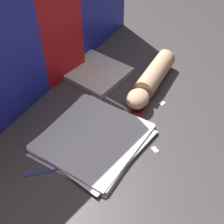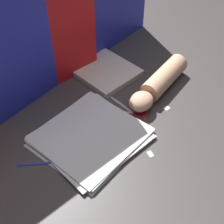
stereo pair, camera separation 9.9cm
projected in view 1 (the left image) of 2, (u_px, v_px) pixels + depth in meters
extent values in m
plane|color=#3D3838|center=(120.00, 128.00, 1.02)|extent=(6.00, 6.00, 0.00)
cube|color=#2833D1|center=(65.00, 12.00, 1.09)|extent=(0.83, 0.10, 0.48)
cube|color=white|center=(93.00, 139.00, 0.99)|extent=(0.30, 0.29, 0.00)
cube|color=white|center=(92.00, 140.00, 0.98)|extent=(0.32, 0.31, 0.00)
cube|color=white|center=(94.00, 139.00, 0.98)|extent=(0.31, 0.30, 0.00)
cube|color=white|center=(93.00, 139.00, 0.98)|extent=(0.31, 0.30, 0.00)
cube|color=white|center=(93.00, 137.00, 0.98)|extent=(0.32, 0.31, 0.00)
cube|color=white|center=(93.00, 136.00, 0.98)|extent=(0.31, 0.30, 0.00)
cube|color=silver|center=(96.00, 73.00, 1.22)|extent=(0.21, 0.23, 0.02)
sphere|color=silver|center=(130.00, 110.00, 1.08)|extent=(0.01, 0.01, 0.01)
cylinder|color=silver|center=(114.00, 111.00, 1.07)|extent=(0.08, 0.09, 0.01)
torus|color=red|center=(138.00, 109.00, 1.08)|extent=(0.07, 0.07, 0.01)
cylinder|color=silver|center=(118.00, 103.00, 1.10)|extent=(0.02, 0.11, 0.01)
torus|color=red|center=(137.00, 114.00, 1.06)|extent=(0.05, 0.05, 0.01)
cylinder|color=tan|center=(155.00, 73.00, 1.17)|extent=(0.24, 0.11, 0.07)
ellipsoid|color=tan|center=(138.00, 99.00, 1.07)|extent=(0.10, 0.09, 0.06)
cube|color=white|center=(162.00, 103.00, 1.11)|extent=(0.02, 0.02, 0.00)
cube|color=white|center=(155.00, 149.00, 0.96)|extent=(0.02, 0.03, 0.00)
cube|color=white|center=(150.00, 128.00, 1.02)|extent=(0.02, 0.02, 0.00)
cylinder|color=#2333B2|center=(46.00, 171.00, 0.90)|extent=(0.10, 0.09, 0.01)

